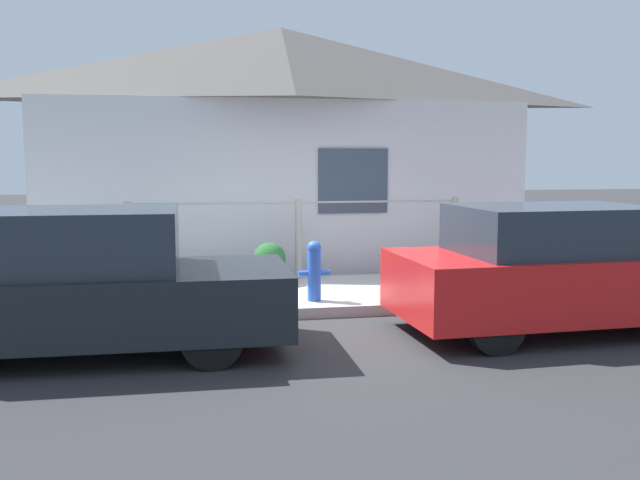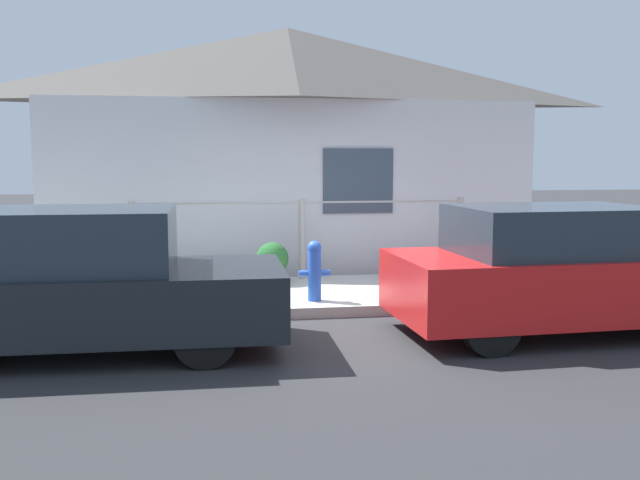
{
  "view_description": "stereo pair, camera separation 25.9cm",
  "coord_description": "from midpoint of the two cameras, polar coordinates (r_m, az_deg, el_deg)",
  "views": [
    {
      "loc": [
        -1.62,
        -8.09,
        1.9
      ],
      "look_at": [
        -0.02,
        0.3,
        0.9
      ],
      "focal_mm": 40.0,
      "sensor_mm": 36.0,
      "label": 1
    },
    {
      "loc": [
        -1.37,
        -8.14,
        1.9
      ],
      "look_at": [
        -0.02,
        0.3,
        0.9
      ],
      "focal_mm": 40.0,
      "sensor_mm": 36.0,
      "label": 2
    }
  ],
  "objects": [
    {
      "name": "car_right",
      "position": [
        8.12,
        17.7,
        -2.29
      ],
      "size": [
        3.67,
        1.75,
        1.38
      ],
      "rotation": [
        0.0,
        0.0,
        0.04
      ],
      "color": "red",
      "rests_on": "ground_plane"
    },
    {
      "name": "ground_plane",
      "position": [
        8.47,
        -0.38,
        -6.29
      ],
      "size": [
        60.0,
        60.0,
        0.0
      ],
      "primitive_type": "plane",
      "color": "#2D2D30"
    },
    {
      "name": "car_left",
      "position": [
        7.24,
        -20.21,
        -3.38
      ],
      "size": [
        4.05,
        1.65,
        1.41
      ],
      "rotation": [
        0.0,
        0.0,
        -0.01
      ],
      "color": "black",
      "rests_on": "ground_plane"
    },
    {
      "name": "potted_plant_near_hydrant",
      "position": [
        9.98,
        -4.82,
        -1.7
      ],
      "size": [
        0.46,
        0.46,
        0.58
      ],
      "color": "slate",
      "rests_on": "sidewalk"
    },
    {
      "name": "house",
      "position": [
        11.95,
        -3.66,
        12.8
      ],
      "size": [
        8.08,
        2.23,
        4.0
      ],
      "color": "silver",
      "rests_on": "ground_plane"
    },
    {
      "name": "sidewalk",
      "position": [
        9.52,
        -1.6,
        -4.43
      ],
      "size": [
        24.0,
        2.23,
        0.13
      ],
      "color": "#B2AFA8",
      "rests_on": "ground_plane"
    },
    {
      "name": "fence",
      "position": [
        10.36,
        -2.46,
        0.41
      ],
      "size": [
        4.9,
        0.1,
        1.16
      ],
      "color": "#999993",
      "rests_on": "sidewalk"
    },
    {
      "name": "fire_hydrant",
      "position": [
        8.76,
        -1.32,
        -2.37
      ],
      "size": [
        0.39,
        0.18,
        0.75
      ],
      "color": "blue",
      "rests_on": "sidewalk"
    }
  ]
}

